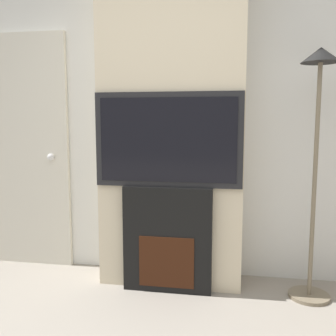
# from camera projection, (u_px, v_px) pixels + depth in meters

# --- Properties ---
(wall_back) EXTENTS (6.00, 0.06, 2.70)m
(wall_back) POSITION_uv_depth(u_px,v_px,m) (176.00, 110.00, 3.04)
(wall_back) COLOR silver
(wall_back) RESTS_ON ground_plane
(chimney_breast) EXTENTS (1.08, 0.35, 2.70)m
(chimney_breast) POSITION_uv_depth(u_px,v_px,m) (172.00, 109.00, 2.84)
(chimney_breast) COLOR beige
(chimney_breast) RESTS_ON ground_plane
(fireplace) EXTENTS (0.66, 0.15, 0.79)m
(fireplace) POSITION_uv_depth(u_px,v_px,m) (168.00, 239.00, 2.78)
(fireplace) COLOR black
(fireplace) RESTS_ON ground_plane
(television) EXTENTS (1.07, 0.07, 0.68)m
(television) POSITION_uv_depth(u_px,v_px,m) (168.00, 140.00, 2.69)
(television) COLOR black
(television) RESTS_ON fireplace
(floor_lamp) EXTENTS (0.29, 0.29, 1.75)m
(floor_lamp) POSITION_uv_depth(u_px,v_px,m) (317.00, 125.00, 2.54)
(floor_lamp) COLOR #726651
(floor_lamp) RESTS_ON ground_plane
(entry_door) EXTENTS (0.94, 0.09, 2.00)m
(entry_door) POSITION_uv_depth(u_px,v_px,m) (18.00, 151.00, 3.26)
(entry_door) COLOR beige
(entry_door) RESTS_ON ground_plane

